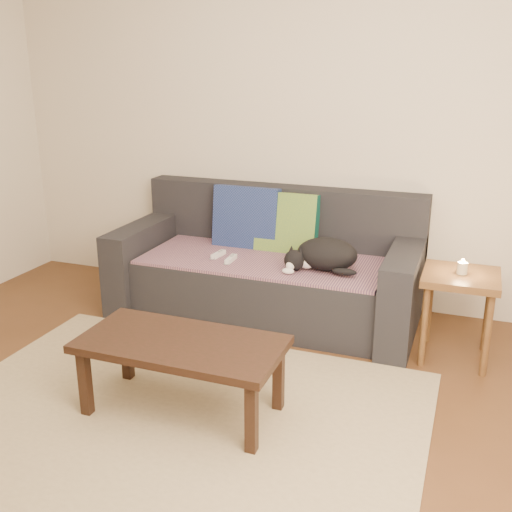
{
  "coord_description": "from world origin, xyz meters",
  "views": [
    {
      "loc": [
        1.32,
        -2.21,
        1.73
      ],
      "look_at": [
        0.05,
        1.2,
        0.55
      ],
      "focal_mm": 42.0,
      "sensor_mm": 36.0,
      "label": 1
    }
  ],
  "objects_px": {
    "sofa": "(268,272)",
    "coffee_table": "(181,350)",
    "wii_remote_a": "(231,259)",
    "cat": "(324,255)",
    "wii_remote_b": "(218,254)",
    "side_table": "(460,289)"
  },
  "relations": [
    {
      "from": "cat",
      "to": "wii_remote_b",
      "type": "distance_m",
      "value": 0.76
    },
    {
      "from": "side_table",
      "to": "wii_remote_b",
      "type": "bearing_deg",
      "value": 176.55
    },
    {
      "from": "wii_remote_a",
      "to": "wii_remote_b",
      "type": "bearing_deg",
      "value": 60.1
    },
    {
      "from": "cat",
      "to": "wii_remote_a",
      "type": "xyz_separation_m",
      "value": [
        -0.64,
        -0.05,
        -0.09
      ]
    },
    {
      "from": "cat",
      "to": "side_table",
      "type": "relative_size",
      "value": 0.9
    },
    {
      "from": "cat",
      "to": "side_table",
      "type": "bearing_deg",
      "value": 0.62
    },
    {
      "from": "coffee_table",
      "to": "cat",
      "type": "bearing_deg",
      "value": 70.84
    },
    {
      "from": "cat",
      "to": "coffee_table",
      "type": "bearing_deg",
      "value": -102.93
    },
    {
      "from": "cat",
      "to": "wii_remote_a",
      "type": "relative_size",
      "value": 3.26
    },
    {
      "from": "sofa",
      "to": "side_table",
      "type": "height_order",
      "value": "sofa"
    },
    {
      "from": "cat",
      "to": "sofa",
      "type": "bearing_deg",
      "value": 165.57
    },
    {
      "from": "sofa",
      "to": "coffee_table",
      "type": "height_order",
      "value": "sofa"
    },
    {
      "from": "cat",
      "to": "coffee_table",
      "type": "relative_size",
      "value": 0.48
    },
    {
      "from": "wii_remote_b",
      "to": "coffee_table",
      "type": "distance_m",
      "value": 1.27
    },
    {
      "from": "coffee_table",
      "to": "wii_remote_a",
      "type": "bearing_deg",
      "value": 100.52
    },
    {
      "from": "wii_remote_a",
      "to": "cat",
      "type": "bearing_deg",
      "value": -87.21
    },
    {
      "from": "wii_remote_a",
      "to": "side_table",
      "type": "bearing_deg",
      "value": -93.07
    },
    {
      "from": "side_table",
      "to": "wii_remote_a",
      "type": "bearing_deg",
      "value": 178.76
    },
    {
      "from": "wii_remote_a",
      "to": "coffee_table",
      "type": "distance_m",
      "value": 1.18
    },
    {
      "from": "sofa",
      "to": "cat",
      "type": "bearing_deg",
      "value": -20.66
    },
    {
      "from": "wii_remote_b",
      "to": "cat",
      "type": "bearing_deg",
      "value": -84.06
    },
    {
      "from": "sofa",
      "to": "wii_remote_b",
      "type": "relative_size",
      "value": 14.0
    }
  ]
}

